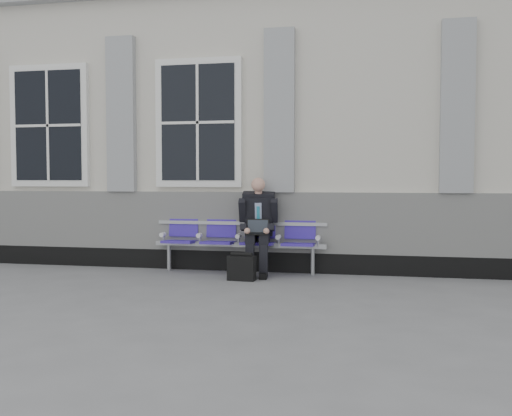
# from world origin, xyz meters

# --- Properties ---
(ground) EXTENTS (70.00, 70.00, 0.00)m
(ground) POSITION_xyz_m (0.00, 0.00, 0.00)
(ground) COLOR slate
(ground) RESTS_ON ground
(station_building) EXTENTS (14.40, 4.40, 4.49)m
(station_building) POSITION_xyz_m (-0.02, 3.47, 2.22)
(station_building) COLOR beige
(station_building) RESTS_ON ground
(bench) EXTENTS (2.60, 0.47, 0.91)m
(bench) POSITION_xyz_m (1.02, 1.32, 0.55)
(bench) COLOR #9EA0A3
(bench) RESTS_ON ground
(businessman) EXTENTS (0.59, 0.79, 1.42)m
(businessman) POSITION_xyz_m (1.33, 1.19, 0.77)
(businessman) COLOR black
(businessman) RESTS_ON ground
(briefcase) EXTENTS (0.39, 0.19, 0.39)m
(briefcase) POSITION_xyz_m (1.20, 0.66, 0.18)
(briefcase) COLOR black
(briefcase) RESTS_ON ground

